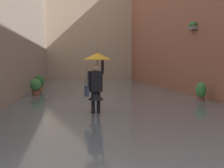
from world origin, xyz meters
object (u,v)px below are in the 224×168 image
at_px(potted_plant_far_left, 201,92).
at_px(potted_plant_mid_right, 36,87).
at_px(potted_plant_near_right, 39,83).
at_px(person_wading, 96,73).

xyz_separation_m(potted_plant_far_left, potted_plant_mid_right, (7.02, -3.37, 0.02)).
bearing_deg(potted_plant_near_right, potted_plant_mid_right, 91.70).
bearing_deg(potted_plant_far_left, person_wading, 29.33).
distance_m(person_wading, potted_plant_mid_right, 6.48).
xyz_separation_m(person_wading, potted_plant_far_left, (-4.52, -2.54, -0.89)).
bearing_deg(potted_plant_near_right, person_wading, 106.49).
relative_size(person_wading, potted_plant_near_right, 2.07).
relative_size(person_wading, potted_plant_far_left, 2.23).
xyz_separation_m(potted_plant_mid_right, potted_plant_near_right, (0.08, -2.79, 0.03)).
xyz_separation_m(person_wading, potted_plant_mid_right, (2.49, -5.91, -0.87)).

